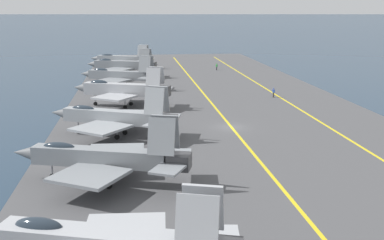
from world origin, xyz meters
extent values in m
plane|color=#23384C|center=(0.00, 0.00, 0.00)|extent=(2000.00, 2000.00, 0.00)
cube|color=#4C4C4F|center=(0.00, 0.00, 0.20)|extent=(199.85, 46.61, 0.40)
cube|color=yellow|center=(0.00, -12.82, 0.40)|extent=(179.86, 1.17, 0.01)
cube|color=yellow|center=(0.00, 0.00, 0.40)|extent=(179.86, 0.36, 0.01)
ellipsoid|color=#232D38|center=(-34.84, 18.25, 3.94)|extent=(1.84, 3.02, 1.03)
cube|color=#A8AAAF|center=(-32.92, 13.51, 2.43)|extent=(4.94, 5.33, 0.28)
cube|color=#A8AAAF|center=(-38.56, 9.75, 5.41)|extent=(1.51, 2.37, 2.81)
cube|color=#A8AAAF|center=(-36.68, 9.15, 5.41)|extent=(1.51, 2.37, 2.81)
cube|color=#A8AAAF|center=(-35.62, 7.99, 3.04)|extent=(3.07, 2.56, 0.20)
cube|color=gray|center=(-18.91, 15.99, 2.87)|extent=(5.15, 12.24, 1.60)
cone|color=#5B5E60|center=(-16.81, 22.83, 2.87)|extent=(2.14, 2.67, 1.52)
cube|color=#38383A|center=(-21.07, 8.99, 2.87)|extent=(2.35, 2.45, 1.36)
ellipsoid|color=#232D38|center=(-17.81, 19.57, 3.63)|extent=(1.72, 3.12, 0.88)
cube|color=gray|center=(-22.22, 16.57, 2.35)|extent=(7.09, 7.18, 0.28)
cube|color=gray|center=(-15.85, 14.61, 2.35)|extent=(5.35, 5.59, 0.28)
cube|color=gray|center=(-21.48, 10.51, 5.28)|extent=(1.62, 2.51, 3.17)
cube|color=gray|center=(-19.87, 10.01, 5.28)|extent=(1.62, 2.51, 3.17)
cube|color=gray|center=(-23.02, 10.11, 2.87)|extent=(3.55, 3.35, 0.20)
cube|color=gray|center=(-18.82, 8.82, 2.87)|extent=(3.07, 2.66, 0.20)
cylinder|color=#B2B2B7|center=(-17.57, 20.36, 1.24)|extent=(0.16, 0.16, 1.67)
cylinder|color=black|center=(-17.57, 20.36, 0.70)|extent=(0.39, 0.64, 0.60)
cylinder|color=#B2B2B7|center=(-20.35, 15.12, 1.24)|extent=(0.16, 0.16, 1.67)
cylinder|color=black|center=(-20.35, 15.12, 0.70)|extent=(0.39, 0.64, 0.60)
cylinder|color=#B2B2B7|center=(-18.21, 14.47, 1.24)|extent=(0.16, 0.16, 1.67)
cylinder|color=black|center=(-18.21, 14.47, 0.70)|extent=(0.39, 0.64, 0.60)
cube|color=#93999E|center=(-2.72, 15.56, 2.88)|extent=(6.50, 11.95, 1.60)
cone|color=#5B5E60|center=(0.20, 22.12, 2.88)|extent=(2.34, 2.76, 1.52)
cube|color=#38383A|center=(-5.72, 8.84, 2.88)|extent=(2.50, 2.58, 1.36)
ellipsoid|color=#232D38|center=(-1.19, 18.99, 3.64)|extent=(2.03, 3.11, 0.88)
cube|color=#93999E|center=(-6.11, 16.61, 2.36)|extent=(7.58, 7.56, 0.28)
cube|color=#93999E|center=(0.32, 13.74, 2.36)|extent=(6.29, 6.22, 0.28)
cube|color=#93999E|center=(-5.94, 10.40, 5.29)|extent=(1.84, 2.53, 3.18)
cube|color=#93999E|center=(-4.41, 9.72, 5.29)|extent=(1.84, 2.53, 3.18)
cube|color=#93999E|center=(-7.53, 10.19, 2.88)|extent=(3.63, 3.51, 0.20)
cube|color=#93999E|center=(-3.51, 8.40, 2.88)|extent=(3.28, 2.95, 0.20)
cylinder|color=#B2B2B7|center=(-0.85, 19.75, 1.24)|extent=(0.16, 0.16, 1.68)
cylinder|color=black|center=(-0.85, 19.75, 0.70)|extent=(0.45, 0.64, 0.60)
cylinder|color=#B2B2B7|center=(-4.26, 14.87, 1.24)|extent=(0.16, 0.16, 1.68)
cylinder|color=black|center=(-4.26, 14.87, 0.70)|extent=(0.45, 0.64, 0.60)
cylinder|color=#B2B2B7|center=(-2.21, 13.95, 1.24)|extent=(0.16, 0.16, 1.68)
cylinder|color=black|center=(-2.21, 13.95, 0.70)|extent=(0.45, 0.64, 0.60)
cube|color=#A8AAAF|center=(15.13, 14.79, 3.22)|extent=(5.93, 11.77, 1.86)
cone|color=#5B5E60|center=(17.57, 21.25, 3.22)|extent=(2.44, 2.73, 1.76)
cube|color=#38383A|center=(12.63, 8.18, 3.22)|extent=(2.68, 2.56, 1.58)
ellipsoid|color=#232D38|center=(16.41, 18.17, 4.10)|extent=(1.98, 3.06, 1.02)
cube|color=#A8AAAF|center=(11.78, 15.63, 2.62)|extent=(7.04, 7.08, 0.28)
cube|color=#A8AAAF|center=(18.20, 13.20, 2.62)|extent=(5.57, 5.69, 0.28)
cube|color=#A8AAAF|center=(12.18, 9.72, 5.54)|extent=(1.60, 2.41, 2.74)
cube|color=#A8AAAF|center=(14.00, 9.04, 5.54)|extent=(1.60, 2.41, 2.74)
cube|color=#A8AAAF|center=(10.63, 9.45, 3.22)|extent=(3.56, 3.36, 0.20)
cube|color=#A8AAAF|center=(14.98, 7.81, 3.22)|extent=(3.17, 2.73, 0.20)
cylinder|color=#B2B2B7|center=(16.69, 18.92, 1.35)|extent=(0.16, 0.16, 1.89)
cylinder|color=black|center=(16.69, 18.92, 0.70)|extent=(0.42, 0.64, 0.60)
cylinder|color=#B2B2B7|center=(13.49, 14.12, 1.35)|extent=(0.16, 0.16, 1.89)
cylinder|color=black|center=(13.49, 14.12, 0.70)|extent=(0.42, 0.64, 0.60)
cylinder|color=#B2B2B7|center=(15.92, 13.20, 1.35)|extent=(0.16, 0.16, 1.89)
cylinder|color=black|center=(15.92, 13.20, 0.70)|extent=(0.42, 0.64, 0.60)
cube|color=gray|center=(32.50, 15.60, 3.07)|extent=(6.03, 11.65, 1.67)
cone|color=#5B5E60|center=(35.10, 22.00, 3.07)|extent=(2.32, 2.68, 1.59)
cube|color=#38383A|center=(29.83, 9.05, 3.07)|extent=(2.51, 2.51, 1.42)
ellipsoid|color=#232D38|center=(33.86, 18.95, 3.87)|extent=(1.94, 3.03, 0.92)
cube|color=gray|center=(29.39, 16.43, 2.53)|extent=(6.83, 6.93, 0.28)
cube|color=gray|center=(35.30, 14.03, 2.53)|extent=(5.38, 5.76, 0.28)
cube|color=gray|center=(29.50, 10.57, 5.44)|extent=(1.71, 2.44, 3.02)
cube|color=gray|center=(31.13, 9.91, 5.44)|extent=(1.71, 2.44, 3.02)
cube|color=gray|center=(27.94, 10.34, 3.07)|extent=(3.57, 3.39, 0.20)
cube|color=gray|center=(32.08, 8.65, 3.07)|extent=(3.21, 2.79, 0.20)
cylinder|color=#B2B2B7|center=(34.16, 19.69, 1.32)|extent=(0.16, 0.16, 1.84)
cylinder|color=black|center=(34.16, 19.69, 0.70)|extent=(0.43, 0.64, 0.60)
cylinder|color=#B2B2B7|center=(30.96, 14.92, 1.32)|extent=(0.16, 0.16, 1.84)
cylinder|color=black|center=(30.96, 14.92, 0.70)|extent=(0.43, 0.64, 0.60)
cylinder|color=#B2B2B7|center=(33.13, 14.04, 1.32)|extent=(0.16, 0.16, 1.84)
cylinder|color=black|center=(33.13, 14.04, 0.70)|extent=(0.43, 0.64, 0.60)
cube|color=gray|center=(48.56, 15.45, 3.19)|extent=(5.52, 11.98, 1.81)
cone|color=#5B5E60|center=(50.78, 22.08, 3.19)|extent=(2.35, 2.70, 1.72)
cube|color=#38383A|center=(46.30, 8.67, 3.19)|extent=(2.59, 2.51, 1.54)
ellipsoid|color=#232D38|center=(49.72, 18.92, 4.05)|extent=(1.87, 3.09, 0.99)
cube|color=gray|center=(44.91, 16.24, 2.61)|extent=(7.54, 7.41, 0.28)
cube|color=gray|center=(51.96, 13.89, 2.61)|extent=(6.01, 5.62, 0.28)
cube|color=gray|center=(45.81, 10.20, 5.48)|extent=(1.54, 2.43, 2.74)
cube|color=gray|center=(47.61, 9.60, 5.48)|extent=(1.54, 2.43, 2.74)
cube|color=gray|center=(44.27, 9.86, 3.19)|extent=(3.55, 3.33, 0.20)
cube|color=gray|center=(48.64, 8.40, 3.19)|extent=(3.10, 2.66, 0.20)
cylinder|color=#B2B2B7|center=(49.98, 19.69, 1.34)|extent=(0.16, 0.16, 1.89)
cylinder|color=black|center=(49.98, 19.69, 0.70)|extent=(0.40, 0.64, 0.60)
cylinder|color=#B2B2B7|center=(46.98, 14.70, 1.34)|extent=(0.16, 0.16, 1.89)
cylinder|color=black|center=(46.98, 14.70, 0.70)|extent=(0.40, 0.64, 0.60)
cylinder|color=#B2B2B7|center=(49.38, 13.89, 1.34)|extent=(0.16, 0.16, 1.89)
cylinder|color=black|center=(49.38, 13.89, 0.70)|extent=(0.40, 0.64, 0.60)
cube|color=#93999E|center=(65.34, 15.75, 2.69)|extent=(5.87, 12.36, 1.73)
cone|color=#5B5E60|center=(67.81, 22.59, 2.69)|extent=(2.35, 2.78, 1.64)
cube|color=#38383A|center=(62.82, 8.74, 2.69)|extent=(2.56, 2.58, 1.47)
ellipsoid|color=#232D38|center=(66.63, 19.33, 3.51)|extent=(1.93, 3.19, 0.95)
cube|color=#93999E|center=(61.81, 16.57, 2.13)|extent=(7.56, 7.54, 0.28)
cube|color=#93999E|center=(68.58, 14.13, 2.13)|extent=(5.99, 5.94, 0.28)
cube|color=#93999E|center=(62.43, 10.32, 5.02)|extent=(1.65, 2.53, 2.89)
cube|color=#93999E|center=(64.13, 9.71, 5.02)|extent=(1.65, 2.53, 2.89)
cube|color=#93999E|center=(60.86, 9.99, 2.69)|extent=(3.61, 3.45, 0.20)
cube|color=#93999E|center=(65.12, 8.45, 2.69)|extent=(3.16, 2.81, 0.20)
cylinder|color=#B2B2B7|center=(66.92, 20.13, 1.12)|extent=(0.16, 0.16, 1.43)
cylinder|color=black|center=(66.92, 20.13, 0.70)|extent=(0.41, 0.64, 0.60)
cylinder|color=#B2B2B7|center=(63.77, 14.96, 1.12)|extent=(0.16, 0.16, 1.43)
cylinder|color=black|center=(63.77, 14.96, 0.70)|extent=(0.41, 0.64, 0.60)
cylinder|color=#B2B2B7|center=(66.05, 14.14, 1.12)|extent=(0.16, 0.16, 1.43)
cylinder|color=black|center=(66.05, 14.14, 0.70)|extent=(0.41, 0.64, 0.60)
cylinder|color=#232328|center=(57.92, -8.09, 0.84)|extent=(0.24, 0.24, 0.88)
cube|color=green|center=(57.92, -8.09, 1.56)|extent=(0.46, 0.43, 0.56)
sphere|color=beige|center=(57.92, -8.09, 1.97)|extent=(0.22, 0.22, 0.22)
sphere|color=green|center=(57.92, -8.09, 2.03)|extent=(0.24, 0.24, 0.24)
cylinder|color=#383328|center=(20.12, -11.64, 0.83)|extent=(0.24, 0.24, 0.86)
cube|color=#284CB2|center=(20.12, -11.64, 1.53)|extent=(0.44, 0.46, 0.53)
sphere|color=tan|center=(20.12, -11.64, 1.93)|extent=(0.22, 0.22, 0.22)
sphere|color=#284CB2|center=(20.12, -11.64, 1.99)|extent=(0.24, 0.24, 0.24)
camera|label=1|loc=(-60.65, 12.71, 15.99)|focal=45.00mm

